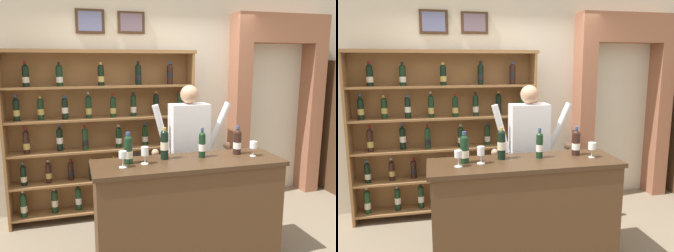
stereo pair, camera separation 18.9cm
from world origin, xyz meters
The scene contains 12 objects.
back_wall centered at (0.00, 1.58, 1.54)m, with size 12.00×0.19×3.09m.
wine_shelf centered at (-0.72, 1.24, 1.06)m, with size 2.26×0.30×2.04m.
archway_doorway centered at (1.73, 1.43, 1.43)m, with size 1.37×0.45×2.54m.
tasting_counter centered at (-0.05, 0.00, 0.50)m, with size 1.78×0.57×1.01m.
shopkeeper centered at (0.16, 0.59, 1.02)m, with size 0.92×0.22×1.66m.
tasting_bottle_super_tuscan centered at (-0.60, 0.06, 1.14)m, with size 0.08×0.08×0.29m.
tasting_bottle_chianti centered at (-0.25, 0.11, 1.15)m, with size 0.08×0.08×0.30m.
tasting_bottle_riserva centered at (0.12, 0.07, 1.13)m, with size 0.07×0.07×0.29m.
tasting_bottle_bianco centered at (0.50, 0.10, 1.13)m, with size 0.08×0.08×0.28m.
wine_glass_right centered at (0.61, -0.02, 1.11)m, with size 0.07×0.07×0.15m.
wine_glass_spare centered at (-0.46, 0.01, 1.11)m, with size 0.07×0.07×0.16m.
wine_glass_left centered at (-0.66, -0.04, 1.11)m, with size 0.07×0.07×0.15m.
Camera 1 is at (-1.06, -2.93, 1.91)m, focal length 36.99 mm.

